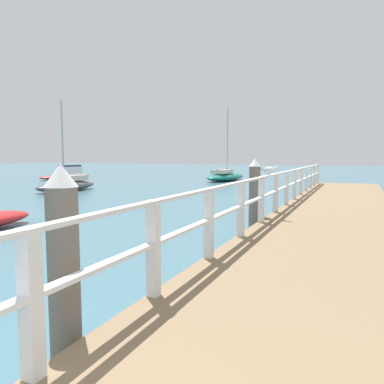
{
  "coord_description": "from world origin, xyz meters",
  "views": [
    {
      "loc": [
        0.48,
        0.68,
        1.97
      ],
      "look_at": [
        -3.11,
        8.79,
        1.1
      ],
      "focal_mm": 34.82,
      "sensor_mm": 36.0,
      "label": 1
    }
  ],
  "objects_px": {
    "dock_piling_far": "(254,196)",
    "seagull_foreground": "(270,169)",
    "boat_3": "(67,174)",
    "boat_4": "(67,185)",
    "dock_piling_near": "(64,270)",
    "boat_5": "(225,176)"
  },
  "relations": [
    {
      "from": "boat_3",
      "to": "boat_5",
      "type": "bearing_deg",
      "value": 28.84
    },
    {
      "from": "boat_5",
      "to": "boat_4",
      "type": "bearing_deg",
      "value": -107.86
    },
    {
      "from": "dock_piling_near",
      "to": "dock_piling_far",
      "type": "distance_m",
      "value": 6.69
    },
    {
      "from": "dock_piling_far",
      "to": "boat_3",
      "type": "xyz_separation_m",
      "value": [
        -19.95,
        15.14,
        -0.56
      ]
    },
    {
      "from": "dock_piling_far",
      "to": "dock_piling_near",
      "type": "bearing_deg",
      "value": -90.0
    },
    {
      "from": "dock_piling_near",
      "to": "boat_4",
      "type": "relative_size",
      "value": 0.38
    },
    {
      "from": "boat_3",
      "to": "dock_piling_near",
      "type": "bearing_deg",
      "value": -33.53
    },
    {
      "from": "seagull_foreground",
      "to": "boat_5",
      "type": "relative_size",
      "value": 0.08
    },
    {
      "from": "seagull_foreground",
      "to": "boat_4",
      "type": "relative_size",
      "value": 0.1
    },
    {
      "from": "dock_piling_far",
      "to": "boat_4",
      "type": "distance_m",
      "value": 14.33
    },
    {
      "from": "dock_piling_near",
      "to": "seagull_foreground",
      "type": "xyz_separation_m",
      "value": [
        0.39,
        6.62,
        0.68
      ]
    },
    {
      "from": "seagull_foreground",
      "to": "boat_3",
      "type": "relative_size",
      "value": 0.1
    },
    {
      "from": "dock_piling_far",
      "to": "boat_4",
      "type": "height_order",
      "value": "boat_4"
    },
    {
      "from": "dock_piling_near",
      "to": "boat_3",
      "type": "bearing_deg",
      "value": 132.42
    },
    {
      "from": "dock_piling_far",
      "to": "boat_5",
      "type": "xyz_separation_m",
      "value": [
        -7.07,
        18.54,
        -0.59
      ]
    },
    {
      "from": "dock_piling_near",
      "to": "boat_5",
      "type": "distance_m",
      "value": 26.21
    },
    {
      "from": "boat_4",
      "to": "dock_piling_far",
      "type": "bearing_deg",
      "value": 151.22
    },
    {
      "from": "boat_3",
      "to": "boat_4",
      "type": "xyz_separation_m",
      "value": [
        7.47,
        -8.13,
        -0.05
      ]
    },
    {
      "from": "boat_3",
      "to": "dock_piling_far",
      "type": "bearing_deg",
      "value": -23.15
    },
    {
      "from": "dock_piling_far",
      "to": "seagull_foreground",
      "type": "distance_m",
      "value": 0.78
    },
    {
      "from": "dock_piling_near",
      "to": "dock_piling_far",
      "type": "height_order",
      "value": "same"
    },
    {
      "from": "boat_5",
      "to": "dock_piling_near",
      "type": "bearing_deg",
      "value": -67.08
    }
  ]
}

